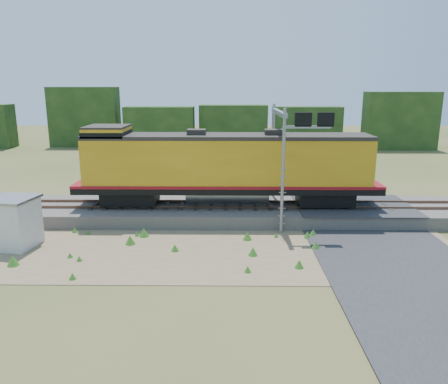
{
  "coord_description": "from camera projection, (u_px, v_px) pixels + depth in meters",
  "views": [
    {
      "loc": [
        -0.69,
        -19.98,
        8.03
      ],
      "look_at": [
        -0.96,
        3.0,
        2.4
      ],
      "focal_mm": 35.0,
      "sensor_mm": 36.0,
      "label": 1
    }
  ],
  "objects": [
    {
      "name": "dirt_shoulder",
      "position": [
        203.0,
        250.0,
        21.81
      ],
      "size": [
        26.0,
        8.0,
        0.03
      ],
      "primitive_type": "cube",
      "color": "#8C7754",
      "rests_on": "ground"
    },
    {
      "name": "road",
      "position": [
        381.0,
        248.0,
        21.93
      ],
      "size": [
        7.0,
        66.0,
        0.86
      ],
      "color": "#38383A",
      "rests_on": "ground"
    },
    {
      "name": "ground",
      "position": [
        243.0,
        254.0,
        21.31
      ],
      "size": [
        140.0,
        140.0,
        0.0
      ],
      "primitive_type": "plane",
      "color": "#475123",
      "rests_on": "ground"
    },
    {
      "name": "signal_gantry",
      "position": [
        285.0,
        136.0,
        25.23
      ],
      "size": [
        2.72,
        6.2,
        6.87
      ],
      "color": "gray",
      "rests_on": "ground"
    },
    {
      "name": "weed_clumps",
      "position": [
        172.0,
        253.0,
        21.44
      ],
      "size": [
        15.0,
        6.2,
        0.56
      ],
      "primitive_type": null,
      "color": "#367421",
      "rests_on": "ground"
    },
    {
      "name": "ballast",
      "position": [
        240.0,
        212.0,
        27.04
      ],
      "size": [
        70.0,
        5.0,
        0.8
      ],
      "primitive_type": "cube",
      "color": "slate",
      "rests_on": "ground"
    },
    {
      "name": "shed",
      "position": [
        14.0,
        222.0,
        22.0
      ],
      "size": [
        2.51,
        2.51,
        2.59
      ],
      "rotation": [
        0.0,
        0.0,
        -0.16
      ],
      "color": "silver",
      "rests_on": "ground"
    },
    {
      "name": "locomotive",
      "position": [
        223.0,
        166.0,
        26.36
      ],
      "size": [
        18.38,
        2.8,
        4.74
      ],
      "color": "black",
      "rests_on": "rails"
    },
    {
      "name": "rails",
      "position": [
        240.0,
        204.0,
        26.92
      ],
      "size": [
        70.0,
        1.54,
        0.16
      ],
      "color": "brown",
      "rests_on": "ballast"
    },
    {
      "name": "tree_line_north",
      "position": [
        234.0,
        124.0,
        57.48
      ],
      "size": [
        130.0,
        3.0,
        6.5
      ],
      "color": "#1A3613",
      "rests_on": "ground"
    }
  ]
}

